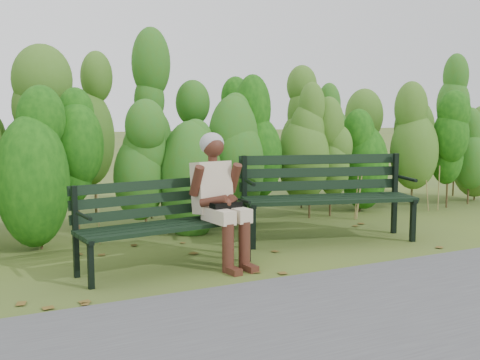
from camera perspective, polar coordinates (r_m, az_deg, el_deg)
name	(u,v)px	position (r m, az deg, el deg)	size (l,w,h in m)	color
ground	(254,253)	(6.05, 1.48, -7.42)	(80.00, 80.00, 0.00)	#445527
footpath	(396,320)	(4.31, 15.58, -13.55)	(60.00, 2.50, 0.01)	#474749
hedge_band	(190,130)	(7.57, -5.08, 5.04)	(11.04, 1.67, 2.42)	#47381E
leaf_litter	(281,256)	(5.93, 4.21, -7.70)	(6.01, 1.55, 0.01)	brown
bench_left	(162,217)	(5.46, -7.94, -3.72)	(1.74, 0.75, 0.84)	black
bench_right	(325,190)	(6.70, 8.67, -1.00)	(2.09, 1.14, 1.00)	black
seated_woman	(219,191)	(5.52, -2.17, -1.16)	(0.55, 0.80, 1.30)	beige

